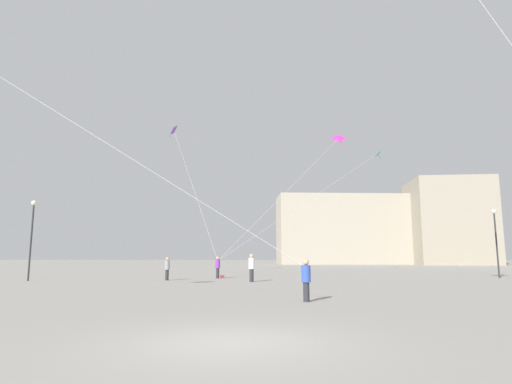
% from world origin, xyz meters
% --- Properties ---
extents(ground_plane, '(300.00, 300.00, 0.00)m').
position_xyz_m(ground_plane, '(0.00, 0.00, 0.00)').
color(ground_plane, gray).
extents(person_in_purple, '(0.36, 0.36, 1.64)m').
position_xyz_m(person_in_purple, '(-2.94, 23.77, 0.90)').
color(person_in_purple, '#2D2D33').
rests_on(person_in_purple, ground_plane).
extents(person_in_blue, '(0.35, 0.35, 1.60)m').
position_xyz_m(person_in_blue, '(2.27, 7.59, 0.88)').
color(person_in_blue, '#2D2D33').
rests_on(person_in_blue, ground_plane).
extents(person_in_white, '(0.40, 0.40, 1.84)m').
position_xyz_m(person_in_white, '(-0.21, 19.60, 1.01)').
color(person_in_white, '#2D2D33').
rests_on(person_in_white, ground_plane).
extents(person_in_grey, '(0.35, 0.35, 1.61)m').
position_xyz_m(person_in_grey, '(-6.22, 21.19, 0.88)').
color(person_in_grey, '#2D2D33').
rests_on(person_in_grey, ground_plane).
extents(kite_magenta_delta, '(11.96, 10.55, 12.88)m').
position_xyz_m(kite_magenta_delta, '(7.97, 33.65, 13.31)').
color(kite_magenta_delta, '#D12899').
extents(kite_emerald_diamond, '(16.38, 13.00, 11.73)m').
position_xyz_m(kite_emerald_diamond, '(12.50, 35.88, 12.34)').
color(kite_emerald_diamond, green).
extents(kite_violet_delta, '(6.05, 9.11, 13.34)m').
position_xyz_m(kite_violet_delta, '(-8.39, 31.93, 13.89)').
color(kite_violet_delta, purple).
extents(building_left_hall, '(28.06, 11.69, 13.40)m').
position_xyz_m(building_left_hall, '(17.00, 75.50, 6.70)').
color(building_left_hall, '#B2A893').
rests_on(building_left_hall, ground_plane).
extents(building_centre_hall, '(14.37, 13.75, 15.70)m').
position_xyz_m(building_centre_hall, '(35.00, 70.82, 7.85)').
color(building_centre_hall, '#A39984').
rests_on(building_centre_hall, ground_plane).
extents(lamppost_east, '(0.36, 0.36, 5.56)m').
position_xyz_m(lamppost_east, '(-15.57, 20.26, 3.68)').
color(lamppost_east, '#2D2D30').
rests_on(lamppost_east, ground_plane).
extents(lamppost_west, '(0.36, 0.36, 5.34)m').
position_xyz_m(lamppost_west, '(18.73, 24.65, 3.55)').
color(lamppost_west, '#2D2D30').
rests_on(lamppost_west, ground_plane).
extents(handbag_beside_flyer, '(0.34, 0.19, 0.24)m').
position_xyz_m(handbag_beside_flyer, '(-2.59, 23.87, 0.12)').
color(handbag_beside_flyer, maroon).
rests_on(handbag_beside_flyer, ground_plane).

